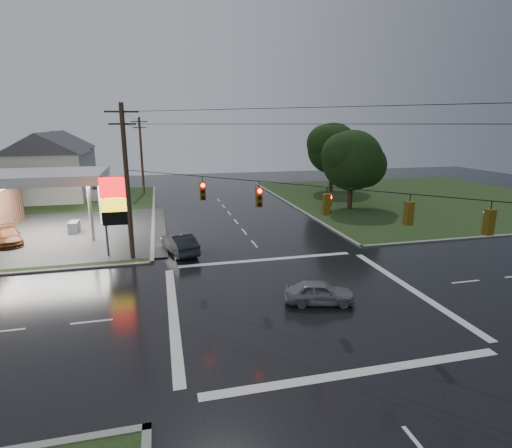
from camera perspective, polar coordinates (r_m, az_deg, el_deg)
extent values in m
plane|color=black|center=(22.99, 6.25, -10.67)|extent=(120.00, 120.00, 0.00)
cube|color=#1E2F15|center=(57.25, 22.19, 3.45)|extent=(36.00, 36.00, 0.08)
cube|color=#2D2D2D|center=(40.79, -31.36, -1.48)|extent=(26.00, 18.00, 0.02)
cylinder|color=silver|center=(35.76, -22.56, 1.56)|extent=(0.30, 0.30, 5.00)
cylinder|color=silver|center=(41.59, -21.37, 3.31)|extent=(0.30, 0.30, 5.00)
cube|color=silver|center=(39.32, -29.54, 5.86)|extent=(12.00, 8.00, 0.80)
cube|color=white|center=(39.37, -29.46, 5.26)|extent=(11.40, 7.40, 0.04)
cube|color=#59595E|center=(41.01, -32.77, -0.93)|extent=(0.80, 1.60, 1.10)
cube|color=#59595E|center=(39.41, -24.54, -0.46)|extent=(0.80, 1.60, 1.10)
cylinder|color=#59595E|center=(31.05, -20.75, 0.91)|extent=(0.16, 0.16, 6.00)
cylinder|color=#59595E|center=(30.89, -17.81, 1.08)|extent=(0.16, 0.16, 6.00)
cube|color=#F60D10|center=(30.57, -19.62, 5.01)|extent=(2.00, 0.35, 1.40)
cube|color=yellow|center=(30.78, -19.42, 2.63)|extent=(2.00, 0.35, 1.00)
cube|color=black|center=(30.98, -19.27, 0.81)|extent=(2.00, 0.35, 1.00)
cylinder|color=#382619|center=(29.45, -17.91, 5.42)|extent=(0.32, 0.32, 11.00)
cube|color=#382619|center=(29.17, -18.66, 14.97)|extent=(2.20, 0.12, 0.12)
cube|color=#382619|center=(29.16, -18.53, 13.40)|extent=(1.80, 0.12, 0.12)
cylinder|color=#382619|center=(57.78, -16.03, 9.26)|extent=(0.32, 0.32, 10.50)
cube|color=#382619|center=(57.62, -16.35, 13.87)|extent=(2.20, 0.12, 0.12)
cube|color=#382619|center=(57.62, -16.29, 13.07)|extent=(1.80, 0.12, 0.12)
cube|color=#59470C|center=(24.79, -7.62, 4.69)|extent=(0.34, 0.34, 1.10)
cylinder|color=#FF0C07|center=(24.53, -7.60, 5.49)|extent=(0.22, 0.08, 0.22)
cube|color=#59470C|center=(22.50, 0.42, 3.86)|extent=(0.34, 0.34, 1.10)
cylinder|color=#FF0C07|center=(22.25, 0.55, 4.73)|extent=(0.22, 0.08, 0.22)
cube|color=#59470C|center=(20.76, 10.02, 2.77)|extent=(0.34, 0.34, 1.10)
cylinder|color=#FF0C07|center=(20.77, 10.57, 3.82)|extent=(0.08, 0.22, 0.22)
cube|color=#59470C|center=(19.70, 20.98, 1.43)|extent=(0.34, 0.34, 1.10)
cylinder|color=#FF0C07|center=(19.78, 20.75, 2.63)|extent=(0.22, 0.08, 0.22)
cube|color=#59470C|center=(19.42, 30.33, 0.24)|extent=(0.34, 0.34, 1.10)
cylinder|color=#FF0C07|center=(19.48, 30.07, 1.46)|extent=(0.22, 0.08, 0.22)
cube|color=silver|center=(57.62, -27.48, 5.96)|extent=(9.00, 8.00, 6.00)
cube|color=gray|center=(56.96, -22.01, 3.79)|extent=(1.60, 4.80, 0.80)
cube|color=silver|center=(69.47, -26.04, 7.25)|extent=(9.00, 8.00, 6.00)
cube|color=gray|center=(68.85, -21.49, 5.46)|extent=(1.60, 4.80, 0.80)
cylinder|color=black|center=(47.25, 13.35, 5.11)|extent=(0.56, 0.56, 5.04)
sphere|color=black|center=(46.88, 13.57, 8.81)|extent=(6.80, 6.80, 6.80)
sphere|color=black|center=(48.00, 15.19, 8.07)|extent=(5.10, 5.10, 5.10)
sphere|color=black|center=(45.87, 12.31, 9.67)|extent=(4.76, 4.76, 4.76)
cylinder|color=black|center=(59.22, 10.74, 7.28)|extent=(0.56, 0.56, 5.60)
sphere|color=black|center=(58.92, 10.89, 10.56)|extent=(7.20, 7.20, 7.20)
sphere|color=black|center=(60.00, 12.33, 9.88)|extent=(5.40, 5.40, 5.40)
sphere|color=black|center=(57.94, 9.77, 11.35)|extent=(5.04, 5.04, 5.04)
imported|color=#202328|center=(30.98, -10.86, -2.70)|extent=(2.81, 4.99, 1.56)
imported|color=gray|center=(22.43, 9.05, -9.62)|extent=(4.05, 2.43, 1.29)
imported|color=#582914|center=(38.44, -31.96, -1.51)|extent=(3.54, 4.98, 1.34)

